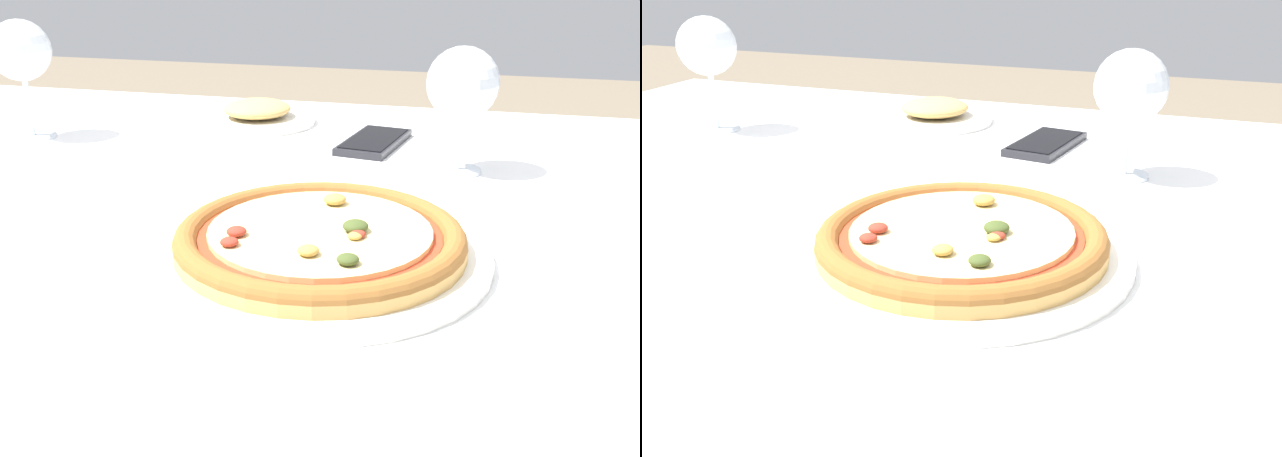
# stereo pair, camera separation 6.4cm
# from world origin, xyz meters

# --- Properties ---
(dining_table) EXTENTS (1.34, 1.10, 0.71)m
(dining_table) POSITION_xyz_m (0.00, 0.00, 0.64)
(dining_table) COLOR #997047
(dining_table) RESTS_ON ground_plane
(pizza_plate) EXTENTS (0.31, 0.31, 0.04)m
(pizza_plate) POSITION_xyz_m (0.16, -0.10, 0.73)
(pizza_plate) COLOR white
(pizza_plate) RESTS_ON dining_table
(wine_glass_far_left) EXTENTS (0.09, 0.09, 0.16)m
(wine_glass_far_left) POSITION_xyz_m (0.27, 0.20, 0.82)
(wine_glass_far_left) COLOR silver
(wine_glass_far_left) RESTS_ON dining_table
(wine_glass_far_right) EXTENTS (0.09, 0.09, 0.17)m
(wine_glass_far_right) POSITION_xyz_m (-0.35, 0.21, 0.83)
(wine_glass_far_right) COLOR silver
(wine_glass_far_right) RESTS_ON dining_table
(cell_phone) EXTENTS (0.09, 0.15, 0.01)m
(cell_phone) POSITION_xyz_m (0.14, 0.29, 0.72)
(cell_phone) COLOR #232328
(cell_phone) RESTS_ON dining_table
(side_plate) EXTENTS (0.18, 0.18, 0.04)m
(side_plate) POSITION_xyz_m (-0.06, 0.38, 0.73)
(side_plate) COLOR white
(side_plate) RESTS_ON dining_table
(napkin_folded) EXTENTS (0.15, 0.12, 0.01)m
(napkin_folded) POSITION_xyz_m (0.37, -0.32, 0.72)
(napkin_folded) COLOR silver
(napkin_folded) RESTS_ON dining_table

